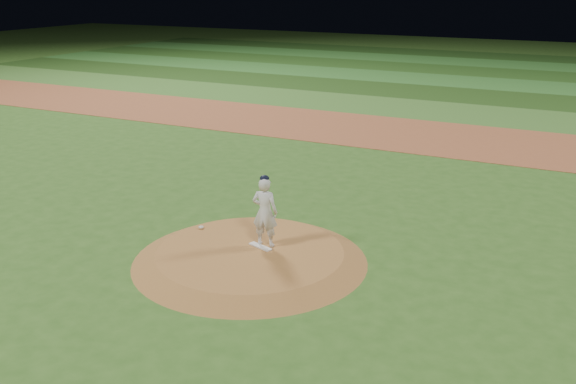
# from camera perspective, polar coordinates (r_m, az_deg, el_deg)

# --- Properties ---
(ground) EXTENTS (120.00, 120.00, 0.00)m
(ground) POSITION_cam_1_polar(r_m,az_deg,el_deg) (15.18, -3.37, -6.11)
(ground) COLOR #325E1E
(ground) RESTS_ON ground
(infield_dirt_band) EXTENTS (70.00, 6.00, 0.02)m
(infield_dirt_band) POSITION_cam_1_polar(r_m,az_deg,el_deg) (27.58, 11.19, 5.00)
(infield_dirt_band) COLOR #96512E
(infield_dirt_band) RESTS_ON ground
(outfield_stripe_0) EXTENTS (70.00, 5.00, 0.02)m
(outfield_stripe_0) POSITION_cam_1_polar(r_m,az_deg,el_deg) (32.80, 13.81, 6.96)
(outfield_stripe_0) COLOR #3C7028
(outfield_stripe_0) RESTS_ON ground
(outfield_stripe_1) EXTENTS (70.00, 5.00, 0.02)m
(outfield_stripe_1) POSITION_cam_1_polar(r_m,az_deg,el_deg) (37.62, 15.57, 8.26)
(outfield_stripe_1) COLOR #214516
(outfield_stripe_1) RESTS_ON ground
(outfield_stripe_2) EXTENTS (70.00, 5.00, 0.02)m
(outfield_stripe_2) POSITION_cam_1_polar(r_m,az_deg,el_deg) (42.48, 16.94, 9.26)
(outfield_stripe_2) COLOR #31732A
(outfield_stripe_2) RESTS_ON ground
(outfield_stripe_3) EXTENTS (70.00, 5.00, 0.02)m
(outfield_stripe_3) POSITION_cam_1_polar(r_m,az_deg,el_deg) (47.37, 18.03, 10.05)
(outfield_stripe_3) COLOR #244F19
(outfield_stripe_3) RESTS_ON ground
(outfield_stripe_4) EXTENTS (70.00, 5.00, 0.02)m
(outfield_stripe_4) POSITION_cam_1_polar(r_m,az_deg,el_deg) (52.28, 18.92, 10.69)
(outfield_stripe_4) COLOR #307329
(outfield_stripe_4) RESTS_ON ground
(outfield_stripe_5) EXTENTS (70.00, 5.00, 0.02)m
(outfield_stripe_5) POSITION_cam_1_polar(r_m,az_deg,el_deg) (57.21, 19.66, 11.22)
(outfield_stripe_5) COLOR #1F4516
(outfield_stripe_5) RESTS_ON ground
(pitchers_mound) EXTENTS (5.50, 5.50, 0.25)m
(pitchers_mound) POSITION_cam_1_polar(r_m,az_deg,el_deg) (15.13, -3.38, -5.68)
(pitchers_mound) COLOR #A16731
(pitchers_mound) RESTS_ON ground
(pitching_rubber) EXTENTS (0.67, 0.35, 0.03)m
(pitching_rubber) POSITION_cam_1_polar(r_m,az_deg,el_deg) (15.25, -2.47, -4.87)
(pitching_rubber) COLOR silver
(pitching_rubber) RESTS_ON pitchers_mound
(rosin_bag) EXTENTS (0.14, 0.14, 0.08)m
(rosin_bag) POSITION_cam_1_polar(r_m,az_deg,el_deg) (16.47, -7.73, -3.12)
(rosin_bag) COLOR silver
(rosin_bag) RESTS_ON pitchers_mound
(pitcher_on_mound) EXTENTS (0.67, 0.48, 1.75)m
(pitcher_on_mound) POSITION_cam_1_polar(r_m,az_deg,el_deg) (15.04, -2.07, -1.75)
(pitcher_on_mound) COLOR silver
(pitcher_on_mound) RESTS_ON pitchers_mound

